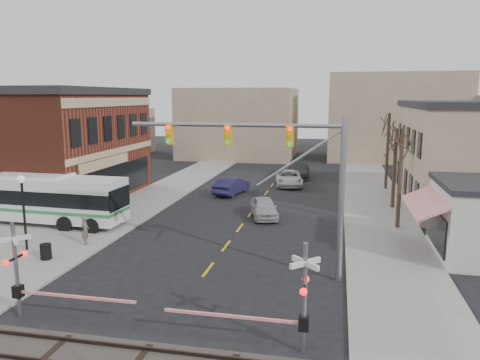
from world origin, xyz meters
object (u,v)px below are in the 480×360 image
Objects in this scene: pedestrian_far at (64,215)px; street_lamp at (23,197)px; transit_bus at (35,197)px; car_b at (232,186)px; pedestrian_near at (85,230)px; rr_crossing_east at (292,299)px; trash_bin at (46,252)px; rr_crossing_west at (26,272)px; car_c at (289,178)px; car_d at (299,170)px; traffic_signal_mast at (281,162)px; car_a at (264,208)px.

street_lamp is at bearing -115.40° from pedestrian_far.
car_b is (11.25, 12.75, -1.12)m from transit_bus.
transit_bus reaches higher than pedestrian_near.
rr_crossing_east is 6.60× the size of trash_bin.
rr_crossing_west is 1.17× the size of car_b.
car_c is at bearing -43.13° from pedestrian_near.
pedestrian_far is at bearing 28.70° from pedestrian_near.
rr_crossing_east is 1.02× the size of car_c.
trash_bin is at bearing -122.75° from car_c.
car_c is at bearing 48.38° from transit_bus.
pedestrian_far is at bearing -122.23° from car_d.
traffic_signal_mast is 2.43× the size of street_lamp.
pedestrian_far is at bearing 116.16° from rr_crossing_west.
traffic_signal_mast is at bearing 2.17° from trash_bin.
street_lamp is at bearing -127.84° from car_c.
pedestrian_far reaches higher than car_c.
pedestrian_near is at bearing 29.78° from street_lamp.
transit_bus is at bearing 124.08° from rr_crossing_west.
car_b is at bearing -36.08° from pedestrian_near.
trash_bin is 20.34m from car_b.
rr_crossing_east is 3.22× the size of pedestrian_near.
rr_crossing_west is 7.07m from trash_bin.
car_c is at bearing 61.56° from street_lamp.
rr_crossing_east reaches higher than pedestrian_near.
trash_bin is at bearing -147.13° from car_a.
rr_crossing_west is 6.60× the size of trash_bin.
rr_crossing_west is 25.68m from car_b.
rr_crossing_west is at bearing -55.92° from transit_bus.
car_a is (6.83, 17.79, -1.22)m from rr_crossing_west.
traffic_signal_mast reaches higher than car_d.
car_c is at bearing 76.62° from rr_crossing_west.
car_a is 0.80× the size of car_c.
street_lamp is 0.91× the size of car_b.
pedestrian_near is (-2.57, 8.89, -0.98)m from rr_crossing_west.
rr_crossing_west is at bearing -127.21° from car_a.
transit_bus is 7.27m from pedestrian_near.
rr_crossing_east is 18.59m from car_a.
car_d is at bearing 70.47° from car_a.
rr_crossing_west is 1.02× the size of car_c.
street_lamp reaches higher than pedestrian_far.
car_c reaches higher than car_a.
car_a is at bearing 131.15° from car_b.
car_b is 0.84× the size of car_d.
pedestrian_near is at bearing 145.04° from rr_crossing_east.
pedestrian_far is (-3.27, 3.00, -0.02)m from pedestrian_near.
pedestrian_near reaches higher than car_b.
traffic_signal_mast is 2.42× the size of car_a.
rr_crossing_east is 27.12m from car_b.
trash_bin is at bearing -30.18° from street_lamp.
transit_bus is at bearing 120.51° from street_lamp.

